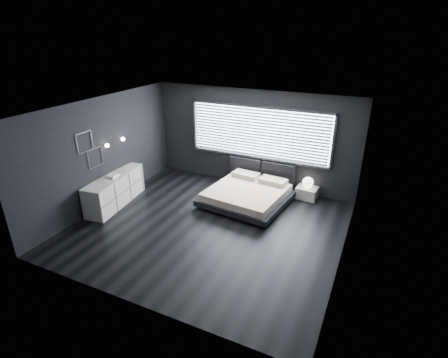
% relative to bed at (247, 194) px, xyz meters
% --- Properties ---
extents(room, '(6.04, 6.00, 2.80)m').
position_rel_bed_xyz_m(room, '(-0.36, -1.54, 1.15)').
color(room, black).
rests_on(room, ground).
extents(window, '(4.14, 0.09, 1.52)m').
position_rel_bed_xyz_m(window, '(-0.16, 1.16, 1.36)').
color(window, white).
rests_on(window, ground).
extents(headboard, '(1.96, 0.16, 0.52)m').
position_rel_bed_xyz_m(headboard, '(-0.00, 1.10, 0.32)').
color(headboard, black).
rests_on(headboard, ground).
extents(sconce_near, '(0.18, 0.11, 0.11)m').
position_rel_bed_xyz_m(sconce_near, '(-3.24, -1.49, 1.35)').
color(sconce_near, silver).
rests_on(sconce_near, ground).
extents(sconce_far, '(0.18, 0.11, 0.11)m').
position_rel_bed_xyz_m(sconce_far, '(-3.24, -0.89, 1.35)').
color(sconce_far, silver).
rests_on(sconce_far, ground).
extents(wall_art_upper, '(0.01, 0.48, 0.48)m').
position_rel_bed_xyz_m(wall_art_upper, '(-3.34, -2.09, 1.60)').
color(wall_art_upper, '#47474C').
rests_on(wall_art_upper, ground).
extents(wall_art_lower, '(0.01, 0.48, 0.48)m').
position_rel_bed_xyz_m(wall_art_lower, '(-3.34, -1.84, 1.13)').
color(wall_art_lower, '#47474C').
rests_on(wall_art_lower, ground).
extents(bed, '(2.27, 2.19, 0.53)m').
position_rel_bed_xyz_m(bed, '(0.00, 0.00, 0.00)').
color(bed, black).
rests_on(bed, ground).
extents(nightstand, '(0.58, 0.49, 0.32)m').
position_rel_bed_xyz_m(nightstand, '(1.38, 0.96, -0.09)').
color(nightstand, silver).
rests_on(nightstand, ground).
extents(orb_lamp, '(0.30, 0.30, 0.30)m').
position_rel_bed_xyz_m(orb_lamp, '(1.38, 0.95, 0.22)').
color(orb_lamp, white).
rests_on(orb_lamp, nightstand).
extents(dresser, '(0.83, 2.06, 0.80)m').
position_rel_bed_xyz_m(dresser, '(-3.14, -1.53, 0.15)').
color(dresser, silver).
rests_on(dresser, ground).
extents(book_stack, '(0.28, 0.35, 0.07)m').
position_rel_bed_xyz_m(book_stack, '(-3.12, -1.58, 0.58)').
color(book_stack, silver).
rests_on(book_stack, dresser).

